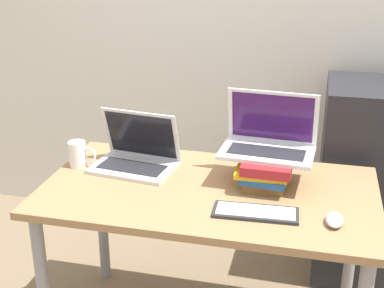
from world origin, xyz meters
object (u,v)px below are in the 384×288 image
Objects in this scene: laptop_on_books at (269,140)px; wireless_keyboard at (256,212)px; book_stack at (267,168)px; mouse at (334,220)px; laptop_left at (136,156)px; mini_fridge at (371,183)px; mug at (79,154)px.

laptop_on_books is 1.22× the size of wireless_keyboard.
wireless_keyboard is at bearing -91.95° from book_stack.
laptop_on_books reaches higher than book_stack.
book_stack is 0.37m from mouse.
laptop_left is 0.62m from wireless_keyboard.
mini_fridge is (0.20, 0.84, -0.23)m from mouse.
mini_fridge is at bearing 51.06° from book_stack.
laptop_on_books is at bearing 4.01° from mug.
wireless_keyboard is (0.55, -0.29, -0.04)m from laptop_left.
mouse is at bearing -19.95° from laptop_left.
mug is at bearing -168.66° from laptop_left.
laptop_left is 0.98× the size of laptop_on_books.
mug is (-0.79, -0.01, -0.01)m from book_stack.
mug is at bearing -154.94° from mini_fridge.
laptop_left is 1.19× the size of wireless_keyboard.
laptop_on_books is 0.43m from mouse.
mouse is at bearing -44.98° from book_stack.
laptop_on_books is at bearing -131.17° from mini_fridge.
book_stack is 0.26m from wireless_keyboard.
laptop_left is 1.29× the size of book_stack.
mug is at bearing 162.76° from wireless_keyboard.
laptop_left reaches higher than wireless_keyboard.
laptop_on_books reaches higher than mouse.
mug is at bearing -175.99° from laptop_on_books.
laptop_on_books reaches higher than wireless_keyboard.
mini_fridge reaches higher than mug.
mouse is (0.26, -0.30, -0.15)m from laptop_on_books.
wireless_keyboard is at bearing -28.15° from laptop_left.
laptop_left is 0.87m from mouse.
laptop_on_books reaches higher than mini_fridge.
laptop_on_books is at bearing 0.76° from laptop_left.
mug is 1.42m from mini_fridge.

